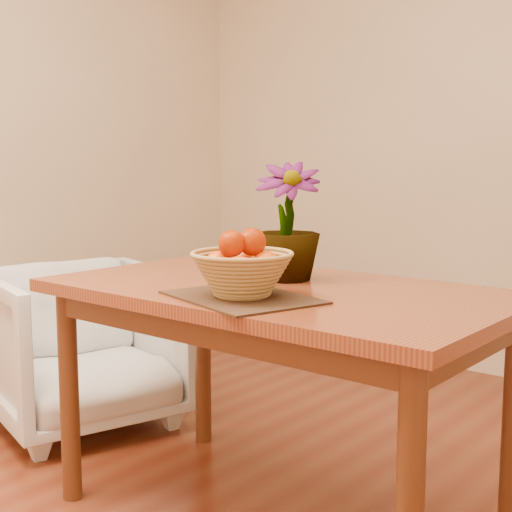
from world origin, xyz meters
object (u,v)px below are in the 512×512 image
Objects in this scene: wicker_basket at (242,276)px; potted_plant at (287,221)px; armchair at (83,338)px; table at (277,314)px.

wicker_basket is 0.76× the size of potted_plant.
armchair is (-1.20, 0.36, -0.44)m from wicker_basket.
armchair is at bearing 173.16° from table.
potted_plant is at bearing 105.70° from wicker_basket.
armchair is at bearing 163.50° from wicker_basket.
potted_plant is at bearing 112.69° from table.
potted_plant is (-0.05, 0.11, 0.28)m from table.
wicker_basket reaches higher than table.
table is at bearing -80.20° from armchair.
table is 0.30m from potted_plant.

